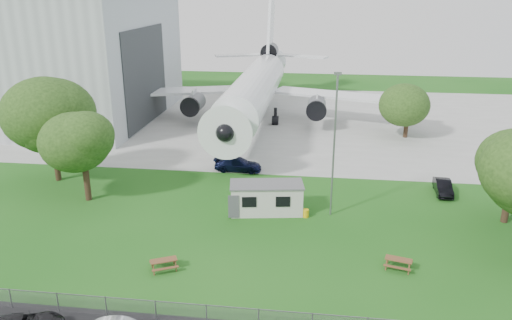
# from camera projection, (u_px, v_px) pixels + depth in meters

# --- Properties ---
(ground) EXTENTS (160.00, 160.00, 0.00)m
(ground) POSITION_uv_depth(u_px,v_px,m) (222.00, 243.00, 37.67)
(ground) COLOR #2D6C21
(concrete_apron) EXTENTS (120.00, 46.00, 0.03)m
(concrete_apron) POSITION_uv_depth(u_px,v_px,m) (272.00, 119.00, 73.27)
(concrete_apron) COLOR #B7B7B2
(concrete_apron) RESTS_ON ground
(hangar) EXTENTS (43.00, 31.00, 18.55)m
(hangar) POSITION_uv_depth(u_px,v_px,m) (13.00, 52.00, 72.95)
(hangar) COLOR #B2B7BC
(hangar) RESTS_ON ground
(airliner) EXTENTS (46.36, 47.73, 17.69)m
(airliner) POSITION_uv_depth(u_px,v_px,m) (256.00, 86.00, 69.78)
(airliner) COLOR white
(airliner) RESTS_ON ground
(site_cabin) EXTENTS (6.92, 3.63, 2.62)m
(site_cabin) POSITION_uv_depth(u_px,v_px,m) (267.00, 198.00, 42.54)
(site_cabin) COLOR beige
(site_cabin) RESTS_ON ground
(picnic_west) EXTENTS (2.28, 2.14, 0.76)m
(picnic_west) POSITION_uv_depth(u_px,v_px,m) (164.00, 269.00, 34.19)
(picnic_west) COLOR brown
(picnic_west) RESTS_ON ground
(picnic_east) EXTENTS (2.13, 1.92, 0.76)m
(picnic_east) POSITION_uv_depth(u_px,v_px,m) (398.00, 269.00, 34.30)
(picnic_east) COLOR brown
(picnic_east) RESTS_ON ground
(lamp_mast) EXTENTS (0.16, 0.16, 12.00)m
(lamp_mast) POSITION_uv_depth(u_px,v_px,m) (334.00, 147.00, 40.51)
(lamp_mast) COLOR slate
(lamp_mast) RESTS_ON ground
(tree_west_big) EXTENTS (8.65, 8.65, 10.66)m
(tree_west_big) POSITION_uv_depth(u_px,v_px,m) (50.00, 119.00, 48.03)
(tree_west_big) COLOR #382619
(tree_west_big) RESTS_ON ground
(tree_west_small) EXTENTS (6.52, 6.52, 9.02)m
(tree_west_small) POSITION_uv_depth(u_px,v_px,m) (82.00, 139.00, 43.57)
(tree_west_small) COLOR #382619
(tree_west_small) RESTS_ON ground
(tree_far_apron) EXTENTS (6.65, 6.65, 7.59)m
(tree_far_apron) POSITION_uv_depth(u_px,v_px,m) (408.00, 105.00, 62.92)
(tree_far_apron) COLOR #382619
(tree_far_apron) RESTS_ON ground
(car_ne_sedan) EXTENTS (1.55, 3.98, 1.29)m
(car_ne_sedan) POSITION_uv_depth(u_px,v_px,m) (443.00, 187.00, 46.54)
(car_ne_sedan) COLOR black
(car_ne_sedan) RESTS_ON ground
(car_apron_van) EXTENTS (4.95, 2.07, 1.43)m
(car_apron_van) POSITION_uv_depth(u_px,v_px,m) (238.00, 164.00, 52.35)
(car_apron_van) COLOR black
(car_apron_van) RESTS_ON ground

